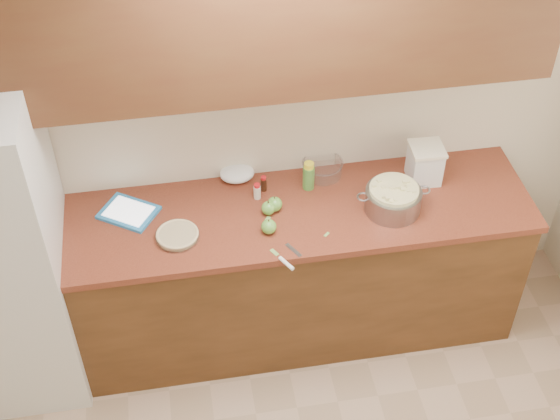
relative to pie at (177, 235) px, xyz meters
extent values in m
plane|color=white|center=(0.53, -1.37, 1.66)|extent=(3.60, 3.60, 0.00)
plane|color=beige|center=(0.53, 0.43, 0.36)|extent=(3.60, 0.00, 3.60)
cube|color=brown|center=(0.53, 0.10, -0.50)|extent=(2.60, 0.65, 0.88)
cube|color=brown|center=(0.53, 0.10, -0.04)|extent=(2.64, 0.68, 0.04)
cube|color=#503018|center=(0.53, 0.26, 1.01)|extent=(2.60, 0.34, 0.70)
cylinder|color=silver|center=(0.00, 0.00, 0.00)|extent=(0.22, 0.22, 0.03)
cylinder|color=tan|center=(0.00, 0.00, 0.00)|extent=(0.20, 0.20, 0.03)
torus|color=tan|center=(0.00, 0.00, 0.01)|extent=(0.21, 0.21, 0.02)
cylinder|color=gray|center=(1.10, 0.03, 0.04)|extent=(0.29, 0.29, 0.12)
torus|color=gray|center=(0.94, 0.03, 0.09)|extent=(0.07, 0.07, 0.01)
torus|color=gray|center=(1.26, 0.03, 0.09)|extent=(0.07, 0.07, 0.01)
cylinder|color=beige|center=(1.10, 0.03, 0.06)|extent=(0.25, 0.25, 0.13)
cube|color=silver|center=(1.33, 0.23, 0.08)|extent=(0.17, 0.17, 0.20)
cube|color=beige|center=(1.33, 0.23, 0.19)|extent=(0.18, 0.18, 0.02)
cube|color=#277DBF|center=(-0.23, 0.22, -0.01)|extent=(0.34, 0.32, 0.02)
cube|color=white|center=(-0.23, 0.22, 0.00)|extent=(0.28, 0.26, 0.00)
cube|color=gray|center=(0.55, -0.18, -0.02)|extent=(0.07, 0.10, 0.00)
cylinder|color=white|center=(0.50, -0.27, -0.01)|extent=(0.07, 0.09, 0.02)
cylinder|color=#4C8C38|center=(0.71, 0.26, 0.05)|extent=(0.06, 0.06, 0.14)
cylinder|color=yellow|center=(0.71, 0.26, 0.13)|extent=(0.05, 0.05, 0.03)
cylinder|color=beige|center=(0.43, 0.23, 0.02)|extent=(0.04, 0.04, 0.08)
cylinder|color=red|center=(0.43, 0.23, 0.07)|extent=(0.03, 0.03, 0.02)
cylinder|color=black|center=(0.47, 0.28, 0.02)|extent=(0.03, 0.03, 0.08)
cylinder|color=red|center=(0.47, 0.28, 0.07)|extent=(0.03, 0.03, 0.02)
cylinder|color=silver|center=(0.81, 0.36, 0.02)|extent=(0.21, 0.21, 0.08)
torus|color=silver|center=(0.81, 0.36, 0.06)|extent=(0.22, 0.22, 0.01)
ellipsoid|color=white|center=(0.35, 0.40, 0.02)|extent=(0.19, 0.16, 0.08)
sphere|color=#5B9B38|center=(0.47, 0.10, 0.02)|extent=(0.07, 0.07, 0.07)
cylinder|color=#3F2D19|center=(0.47, 0.10, 0.06)|extent=(0.01, 0.01, 0.01)
sphere|color=#5B9B38|center=(0.51, 0.12, 0.02)|extent=(0.08, 0.08, 0.08)
cylinder|color=#3F2D19|center=(0.51, 0.12, 0.07)|extent=(0.01, 0.01, 0.01)
sphere|color=#5B9B38|center=(0.45, -0.04, 0.02)|extent=(0.08, 0.08, 0.08)
cylinder|color=#3F2D19|center=(0.45, -0.04, 0.06)|extent=(0.01, 0.01, 0.01)
cube|color=#7BA851|center=(0.73, -0.10, -0.02)|extent=(0.03, 0.03, 0.00)
cube|color=#7BA851|center=(0.46, 0.05, -0.02)|extent=(0.05, 0.05, 0.00)
cube|color=#7BA851|center=(0.46, -0.18, -0.02)|extent=(0.04, 0.05, 0.00)
camera|label=1|loc=(0.04, -2.77, 2.71)|focal=50.00mm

